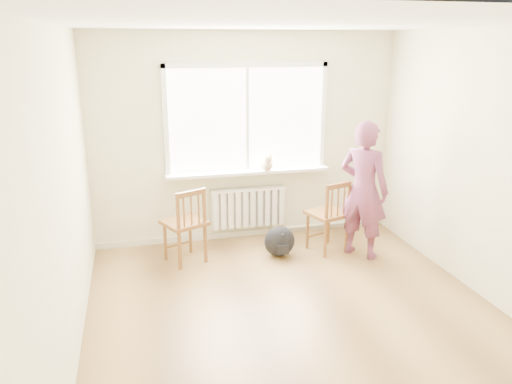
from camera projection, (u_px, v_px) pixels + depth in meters
floor at (300, 320)px, 4.78m from camera, size 4.50×4.50×0.00m
ceiling at (308, 23)px, 4.00m from camera, size 4.50×4.50×0.00m
back_wall at (247, 138)px, 6.48m from camera, size 4.00×0.01×2.70m
window at (247, 115)px, 6.37m from camera, size 2.12×0.05×1.42m
windowsill at (249, 172)px, 6.50m from camera, size 2.15×0.22×0.04m
radiator at (248, 207)px, 6.66m from camera, size 1.00×0.12×0.55m
heating_pipe at (334, 224)px, 7.08m from camera, size 1.40×0.04×0.04m
baseboard at (247, 233)px, 6.85m from camera, size 4.00×0.03×0.08m
chair_left at (187, 226)px, 5.90m from camera, size 0.60×0.59×0.93m
chair_right at (330, 216)px, 6.22m from camera, size 0.58×0.56×0.93m
person at (363, 190)px, 6.01m from camera, size 0.70×0.73×1.68m
cat at (267, 163)px, 6.44m from camera, size 0.17×0.38×0.25m
backpack at (280, 241)px, 6.16m from camera, size 0.42×0.34×0.38m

